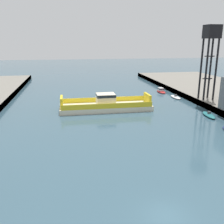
% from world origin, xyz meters
% --- Properties ---
extents(ground_plane, '(400.00, 400.00, 0.00)m').
position_xyz_m(ground_plane, '(0.00, 0.00, 0.00)').
color(ground_plane, '#385666').
extents(chain_ferry, '(20.26, 6.47, 3.67)m').
position_xyz_m(chain_ferry, '(0.17, 36.26, 1.11)').
color(chain_ferry, beige).
rests_on(chain_ferry, ground).
extents(moored_boat_mid_right, '(1.74, 5.26, 0.95)m').
position_xyz_m(moored_boat_mid_right, '(20.64, 45.16, 0.24)').
color(moored_boat_mid_right, white).
rests_on(moored_boat_mid_right, ground).
extents(moored_boat_far_left, '(2.23, 5.28, 1.07)m').
position_xyz_m(moored_boat_far_left, '(20.15, 27.52, 0.30)').
color(moored_boat_far_left, '#237075').
rests_on(moored_boat_far_left, ground).
extents(moored_boat_upstream_a, '(1.90, 5.31, 1.33)m').
position_xyz_m(moored_boat_upstream_a, '(19.51, 53.29, 0.50)').
color(moored_boat_upstream_a, red).
rests_on(moored_boat_upstream_a, ground).
extents(crane_tower, '(3.16, 3.16, 17.09)m').
position_xyz_m(crane_tower, '(24.79, 37.31, 14.57)').
color(crane_tower, black).
rests_on(crane_tower, quay_right).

